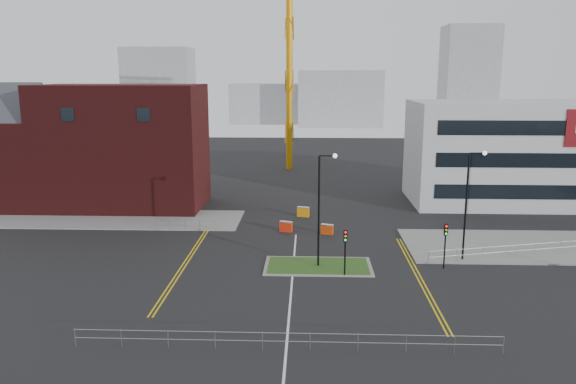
% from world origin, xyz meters
% --- Properties ---
extents(ground, '(200.00, 200.00, 0.00)m').
position_xyz_m(ground, '(0.00, 0.00, 0.00)').
color(ground, black).
rests_on(ground, ground).
extents(pavement_left, '(28.00, 8.00, 0.12)m').
position_xyz_m(pavement_left, '(-20.00, 22.00, 0.06)').
color(pavement_left, slate).
rests_on(pavement_left, ground).
extents(pavement_right, '(24.00, 10.00, 0.12)m').
position_xyz_m(pavement_right, '(22.00, 14.00, 0.06)').
color(pavement_right, slate).
rests_on(pavement_right, ground).
extents(island_kerb, '(8.60, 4.60, 0.08)m').
position_xyz_m(island_kerb, '(2.00, 8.00, 0.04)').
color(island_kerb, slate).
rests_on(island_kerb, ground).
extents(grass_island, '(8.00, 4.00, 0.12)m').
position_xyz_m(grass_island, '(2.00, 8.00, 0.06)').
color(grass_island, '#244717').
rests_on(grass_island, ground).
extents(brick_building, '(24.20, 10.07, 14.24)m').
position_xyz_m(brick_building, '(-22.97, 28.00, 6.85)').
color(brick_building, '#421011').
rests_on(brick_building, ground).
extents(office_block, '(25.00, 12.20, 12.00)m').
position_xyz_m(office_block, '(26.01, 31.97, 6.00)').
color(office_block, '#B8BABD').
rests_on(office_block, ground).
extents(tower_crane, '(52.87, 5.81, 37.34)m').
position_xyz_m(tower_crane, '(3.84, 54.47, 25.80)').
color(tower_crane, orange).
rests_on(tower_crane, ground).
extents(streetlamp_island, '(1.46, 0.36, 9.18)m').
position_xyz_m(streetlamp_island, '(2.22, 8.00, 5.41)').
color(streetlamp_island, black).
rests_on(streetlamp_island, ground).
extents(streetlamp_right_near, '(1.46, 0.36, 9.18)m').
position_xyz_m(streetlamp_right_near, '(14.22, 10.00, 5.41)').
color(streetlamp_right_near, black).
rests_on(streetlamp_right_near, ground).
extents(traffic_light_island, '(0.28, 0.33, 3.65)m').
position_xyz_m(traffic_light_island, '(4.00, 5.98, 2.57)').
color(traffic_light_island, black).
rests_on(traffic_light_island, ground).
extents(traffic_light_right, '(0.28, 0.33, 3.65)m').
position_xyz_m(traffic_light_right, '(12.00, 7.98, 2.57)').
color(traffic_light_right, black).
rests_on(traffic_light_right, ground).
extents(railing_front, '(24.05, 0.05, 1.10)m').
position_xyz_m(railing_front, '(0.00, -6.00, 0.78)').
color(railing_front, gray).
rests_on(railing_front, ground).
extents(railing_left, '(6.05, 0.05, 1.10)m').
position_xyz_m(railing_left, '(-11.00, 18.00, 0.74)').
color(railing_left, gray).
rests_on(railing_left, ground).
extents(railing_right, '(19.05, 5.05, 1.10)m').
position_xyz_m(railing_right, '(20.50, 11.50, 0.78)').
color(railing_right, gray).
rests_on(railing_right, ground).
extents(centre_line, '(0.15, 30.00, 0.01)m').
position_xyz_m(centre_line, '(0.00, 2.00, 0.01)').
color(centre_line, silver).
rests_on(centre_line, ground).
extents(yellow_left_a, '(0.12, 24.00, 0.01)m').
position_xyz_m(yellow_left_a, '(-9.00, 10.00, 0.01)').
color(yellow_left_a, gold).
rests_on(yellow_left_a, ground).
extents(yellow_left_b, '(0.12, 24.00, 0.01)m').
position_xyz_m(yellow_left_b, '(-8.70, 10.00, 0.01)').
color(yellow_left_b, gold).
rests_on(yellow_left_b, ground).
extents(yellow_right_a, '(0.12, 20.00, 0.01)m').
position_xyz_m(yellow_right_a, '(9.50, 6.00, 0.01)').
color(yellow_right_a, gold).
rests_on(yellow_right_a, ground).
extents(yellow_right_b, '(0.12, 20.00, 0.01)m').
position_xyz_m(yellow_right_b, '(9.80, 6.00, 0.01)').
color(yellow_right_b, gold).
rests_on(yellow_right_b, ground).
extents(skyline_a, '(18.00, 12.00, 22.00)m').
position_xyz_m(skyline_a, '(-40.00, 120.00, 11.00)').
color(skyline_a, gray).
rests_on(skyline_a, ground).
extents(skyline_b, '(24.00, 12.00, 16.00)m').
position_xyz_m(skyline_b, '(10.00, 130.00, 8.00)').
color(skyline_b, gray).
rests_on(skyline_b, ground).
extents(skyline_c, '(14.00, 12.00, 28.00)m').
position_xyz_m(skyline_c, '(45.00, 125.00, 14.00)').
color(skyline_c, gray).
rests_on(skyline_c, ground).
extents(skyline_d, '(30.00, 12.00, 12.00)m').
position_xyz_m(skyline_d, '(-8.00, 140.00, 6.00)').
color(skyline_d, gray).
rests_on(skyline_d, ground).
extents(barrier_left, '(1.31, 0.81, 1.04)m').
position_xyz_m(barrier_left, '(-1.00, 18.05, 0.57)').
color(barrier_left, red).
rests_on(barrier_left, ground).
extents(barrier_mid, '(1.24, 0.79, 0.99)m').
position_xyz_m(barrier_mid, '(3.00, 17.31, 0.54)').
color(barrier_mid, '#C33A0A').
rests_on(barrier_mid, ground).
extents(barrier_right, '(1.36, 0.73, 1.09)m').
position_xyz_m(barrier_right, '(0.62, 24.00, 0.59)').
color(barrier_right, orange).
rests_on(barrier_right, ground).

